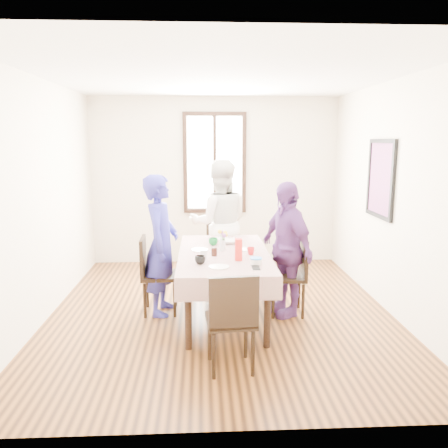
{
  "coord_description": "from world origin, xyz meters",
  "views": [
    {
      "loc": [
        -0.21,
        -5.05,
        2.02
      ],
      "look_at": [
        0.03,
        -0.21,
        1.1
      ],
      "focal_mm": 35.73,
      "sensor_mm": 36.0,
      "label": 1
    }
  ],
  "objects_px": {
    "chair_far": "(220,252)",
    "dining_table": "(224,285)",
    "person_far": "(220,223)",
    "chair_right": "(287,276)",
    "person_left": "(161,245)",
    "chair_near": "(231,320)",
    "person_right": "(286,249)",
    "chair_left": "(160,275)"
  },
  "relations": [
    {
      "from": "chair_far",
      "to": "dining_table",
      "type": "bearing_deg",
      "value": 98.75
    },
    {
      "from": "chair_far",
      "to": "person_far",
      "type": "distance_m",
      "value": 0.42
    },
    {
      "from": "chair_right",
      "to": "person_left",
      "type": "height_order",
      "value": "person_left"
    },
    {
      "from": "chair_near",
      "to": "dining_table",
      "type": "bearing_deg",
      "value": 85.08
    },
    {
      "from": "chair_near",
      "to": "person_right",
      "type": "bearing_deg",
      "value": 55.13
    },
    {
      "from": "person_far",
      "to": "person_right",
      "type": "bearing_deg",
      "value": 120.62
    },
    {
      "from": "chair_left",
      "to": "person_far",
      "type": "xyz_separation_m",
      "value": [
        0.74,
        1.01,
        0.42
      ]
    },
    {
      "from": "person_left",
      "to": "person_right",
      "type": "height_order",
      "value": "person_left"
    },
    {
      "from": "chair_left",
      "to": "person_far",
      "type": "bearing_deg",
      "value": 141.95
    },
    {
      "from": "person_left",
      "to": "person_right",
      "type": "distance_m",
      "value": 1.45
    },
    {
      "from": "dining_table",
      "to": "chair_far",
      "type": "distance_m",
      "value": 1.2
    },
    {
      "from": "chair_right",
      "to": "person_far",
      "type": "bearing_deg",
      "value": 37.75
    },
    {
      "from": "person_left",
      "to": "dining_table",
      "type": "bearing_deg",
      "value": -95.08
    },
    {
      "from": "chair_near",
      "to": "person_left",
      "type": "bearing_deg",
      "value": 113.01
    },
    {
      "from": "dining_table",
      "to": "chair_right",
      "type": "bearing_deg",
      "value": 4.2
    },
    {
      "from": "chair_right",
      "to": "person_far",
      "type": "distance_m",
      "value": 1.41
    },
    {
      "from": "person_far",
      "to": "person_right",
      "type": "xyz_separation_m",
      "value": [
        0.72,
        -1.12,
        -0.1
      ]
    },
    {
      "from": "person_left",
      "to": "person_right",
      "type": "bearing_deg",
      "value": -86.65
    },
    {
      "from": "chair_near",
      "to": "person_right",
      "type": "height_order",
      "value": "person_right"
    },
    {
      "from": "chair_far",
      "to": "person_left",
      "type": "xyz_separation_m",
      "value": [
        -0.72,
        -1.04,
        0.36
      ]
    },
    {
      "from": "chair_far",
      "to": "person_right",
      "type": "bearing_deg",
      "value": 131.01
    },
    {
      "from": "person_left",
      "to": "person_far",
      "type": "distance_m",
      "value": 1.25
    },
    {
      "from": "person_left",
      "to": "chair_near",
      "type": "bearing_deg",
      "value": -144.4
    },
    {
      "from": "chair_left",
      "to": "person_left",
      "type": "xyz_separation_m",
      "value": [
        0.02,
        0.0,
        0.36
      ]
    },
    {
      "from": "chair_left",
      "to": "person_left",
      "type": "distance_m",
      "value": 0.36
    },
    {
      "from": "chair_left",
      "to": "chair_near",
      "type": "relative_size",
      "value": 1.0
    },
    {
      "from": "dining_table",
      "to": "chair_left",
      "type": "bearing_deg",
      "value": 167.58
    },
    {
      "from": "person_right",
      "to": "chair_far",
      "type": "bearing_deg",
      "value": -170.63
    },
    {
      "from": "person_right",
      "to": "chair_near",
      "type": "bearing_deg",
      "value": -52.84
    },
    {
      "from": "chair_far",
      "to": "person_right",
      "type": "xyz_separation_m",
      "value": [
        0.72,
        -1.14,
        0.33
      ]
    },
    {
      "from": "chair_near",
      "to": "chair_far",
      "type": "bearing_deg",
      "value": 85.08
    },
    {
      "from": "chair_right",
      "to": "chair_far",
      "type": "relative_size",
      "value": 1.0
    },
    {
      "from": "dining_table",
      "to": "chair_right",
      "type": "xyz_separation_m",
      "value": [
        0.74,
        0.05,
        0.08
      ]
    },
    {
      "from": "chair_right",
      "to": "person_far",
      "type": "height_order",
      "value": "person_far"
    },
    {
      "from": "dining_table",
      "to": "person_far",
      "type": "bearing_deg",
      "value": 90.0
    },
    {
      "from": "chair_right",
      "to": "chair_far",
      "type": "bearing_deg",
      "value": 37.25
    },
    {
      "from": "person_left",
      "to": "chair_right",
      "type": "bearing_deg",
      "value": -86.59
    },
    {
      "from": "chair_far",
      "to": "person_right",
      "type": "distance_m",
      "value": 1.39
    },
    {
      "from": "chair_far",
      "to": "person_left",
      "type": "distance_m",
      "value": 1.31
    },
    {
      "from": "chair_near",
      "to": "person_right",
      "type": "relative_size",
      "value": 0.58
    },
    {
      "from": "chair_left",
      "to": "person_left",
      "type": "bearing_deg",
      "value": 88.16
    },
    {
      "from": "dining_table",
      "to": "person_far",
      "type": "distance_m",
      "value": 1.28
    }
  ]
}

